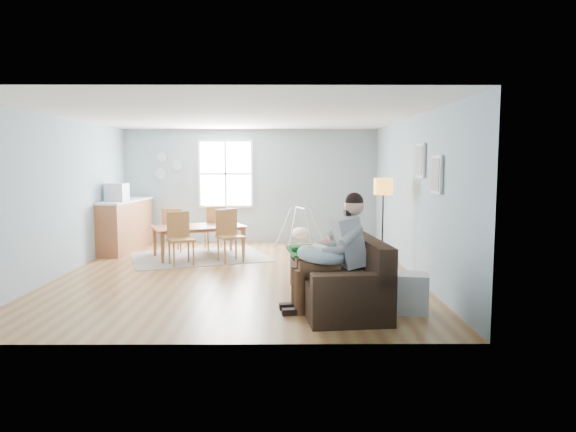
{
  "coord_description": "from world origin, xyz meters",
  "views": [
    {
      "loc": [
        0.82,
        -8.78,
        1.93
      ],
      "look_at": [
        0.87,
        0.03,
        1.0
      ],
      "focal_mm": 32.0,
      "sensor_mm": 36.0,
      "label": 1
    }
  ],
  "objects_px": {
    "storage_cube": "(409,293)",
    "floor_lamp": "(383,194)",
    "sofa": "(340,279)",
    "chair_nw": "(171,228)",
    "counter": "(124,225)",
    "father": "(335,248)",
    "chair_sw": "(180,234)",
    "chair_ne": "(215,225)",
    "dining_table": "(199,242)",
    "chair_se": "(229,232)",
    "toddler": "(331,244)",
    "monitor": "(117,192)",
    "baby_swing": "(300,232)"
  },
  "relations": [
    {
      "from": "storage_cube",
      "to": "counter",
      "type": "xyz_separation_m",
      "value": [
        -5.11,
        4.68,
        0.31
      ]
    },
    {
      "from": "floor_lamp",
      "to": "dining_table",
      "type": "height_order",
      "value": "floor_lamp"
    },
    {
      "from": "sofa",
      "to": "counter",
      "type": "relative_size",
      "value": 1.18
    },
    {
      "from": "baby_swing",
      "to": "floor_lamp",
      "type": "bearing_deg",
      "value": -55.18
    },
    {
      "from": "chair_nw",
      "to": "counter",
      "type": "relative_size",
      "value": 0.47
    },
    {
      "from": "chair_sw",
      "to": "storage_cube",
      "type": "bearing_deg",
      "value": -40.95
    },
    {
      "from": "storage_cube",
      "to": "chair_sw",
      "type": "distance_m",
      "value": 4.74
    },
    {
      "from": "chair_nw",
      "to": "chair_ne",
      "type": "relative_size",
      "value": 0.97
    },
    {
      "from": "father",
      "to": "dining_table",
      "type": "xyz_separation_m",
      "value": [
        -2.39,
        3.79,
        -0.5
      ]
    },
    {
      "from": "chair_se",
      "to": "monitor",
      "type": "bearing_deg",
      "value": 160.11
    },
    {
      "from": "storage_cube",
      "to": "baby_swing",
      "type": "bearing_deg",
      "value": 105.58
    },
    {
      "from": "father",
      "to": "chair_sw",
      "type": "height_order",
      "value": "father"
    },
    {
      "from": "chair_ne",
      "to": "counter",
      "type": "xyz_separation_m",
      "value": [
        -1.99,
        0.05,
        -0.0
      ]
    },
    {
      "from": "dining_table",
      "to": "chair_sw",
      "type": "distance_m",
      "value": 0.84
    },
    {
      "from": "dining_table",
      "to": "chair_nw",
      "type": "xyz_separation_m",
      "value": [
        -0.66,
        0.45,
        0.23
      ]
    },
    {
      "from": "storage_cube",
      "to": "chair_ne",
      "type": "xyz_separation_m",
      "value": [
        -3.12,
        4.64,
        0.31
      ]
    },
    {
      "from": "chair_sw",
      "to": "chair_se",
      "type": "bearing_deg",
      "value": 19.95
    },
    {
      "from": "sofa",
      "to": "storage_cube",
      "type": "height_order",
      "value": "sofa"
    },
    {
      "from": "chair_sw",
      "to": "chair_ne",
      "type": "xyz_separation_m",
      "value": [
        0.46,
        1.54,
        -0.01
      ]
    },
    {
      "from": "chair_nw",
      "to": "monitor",
      "type": "xyz_separation_m",
      "value": [
        -1.13,
        -0.02,
        0.75
      ]
    },
    {
      "from": "sofa",
      "to": "chair_nw",
      "type": "distance_m",
      "value": 5.02
    },
    {
      "from": "storage_cube",
      "to": "sofa",
      "type": "bearing_deg",
      "value": 152.96
    },
    {
      "from": "counter",
      "to": "monitor",
      "type": "relative_size",
      "value": 4.69
    },
    {
      "from": "chair_sw",
      "to": "chair_nw",
      "type": "distance_m",
      "value": 1.29
    },
    {
      "from": "chair_ne",
      "to": "chair_nw",
      "type": "bearing_deg",
      "value": -160.34
    },
    {
      "from": "dining_table",
      "to": "chair_se",
      "type": "relative_size",
      "value": 1.78
    },
    {
      "from": "toddler",
      "to": "chair_ne",
      "type": "xyz_separation_m",
      "value": [
        -2.17,
        4.0,
        -0.23
      ]
    },
    {
      "from": "father",
      "to": "chair_nw",
      "type": "xyz_separation_m",
      "value": [
        -3.06,
        4.24,
        -0.27
      ]
    },
    {
      "from": "chair_ne",
      "to": "storage_cube",
      "type": "bearing_deg",
      "value": -56.1
    },
    {
      "from": "father",
      "to": "floor_lamp",
      "type": "distance_m",
      "value": 2.73
    },
    {
      "from": "storage_cube",
      "to": "floor_lamp",
      "type": "bearing_deg",
      "value": 87.05
    },
    {
      "from": "chair_se",
      "to": "chair_nw",
      "type": "relative_size",
      "value": 1.06
    },
    {
      "from": "father",
      "to": "sofa",
      "type": "bearing_deg",
      "value": 72.52
    },
    {
      "from": "storage_cube",
      "to": "chair_sw",
      "type": "relative_size",
      "value": 0.52
    },
    {
      "from": "storage_cube",
      "to": "dining_table",
      "type": "distance_m",
      "value": 5.11
    },
    {
      "from": "toddler",
      "to": "chair_se",
      "type": "height_order",
      "value": "toddler"
    },
    {
      "from": "monitor",
      "to": "toddler",
      "type": "bearing_deg",
      "value": -41.26
    },
    {
      "from": "chair_se",
      "to": "toddler",
      "type": "bearing_deg",
      "value": -57.96
    },
    {
      "from": "dining_table",
      "to": "chair_se",
      "type": "height_order",
      "value": "chair_se"
    },
    {
      "from": "monitor",
      "to": "baby_swing",
      "type": "distance_m",
      "value": 3.97
    },
    {
      "from": "toddler",
      "to": "chair_sw",
      "type": "xyz_separation_m",
      "value": [
        -2.63,
        2.47,
        -0.22
      ]
    },
    {
      "from": "storage_cube",
      "to": "dining_table",
      "type": "relative_size",
      "value": 0.28
    },
    {
      "from": "counter",
      "to": "dining_table",
      "type": "bearing_deg",
      "value": -24.67
    },
    {
      "from": "floor_lamp",
      "to": "baby_swing",
      "type": "relative_size",
      "value": 1.38
    },
    {
      "from": "dining_table",
      "to": "chair_sw",
      "type": "xyz_separation_m",
      "value": [
        -0.23,
        -0.77,
        0.25
      ]
    },
    {
      "from": "sofa",
      "to": "dining_table",
      "type": "xyz_separation_m",
      "value": [
        -2.5,
        3.44,
        -0.01
      ]
    },
    {
      "from": "chair_se",
      "to": "dining_table",
      "type": "bearing_deg",
      "value": 145.46
    },
    {
      "from": "counter",
      "to": "father",
      "type": "bearing_deg",
      "value": -47.85
    },
    {
      "from": "chair_sw",
      "to": "toddler",
      "type": "bearing_deg",
      "value": -43.17
    },
    {
      "from": "storage_cube",
      "to": "counter",
      "type": "relative_size",
      "value": 0.25
    }
  ]
}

